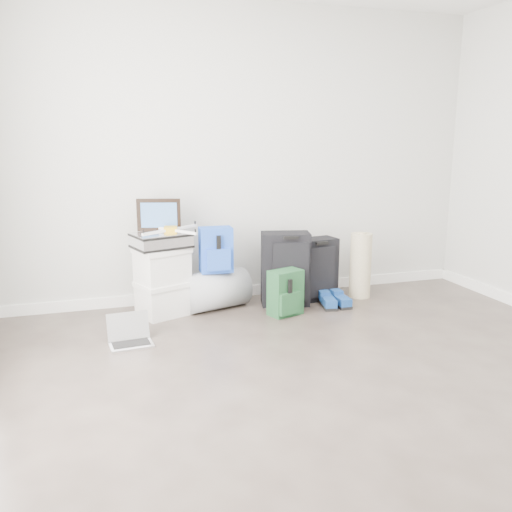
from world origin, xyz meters
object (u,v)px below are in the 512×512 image
object	(u,v)px
duffel_bag	(216,290)
carry_on	(316,269)
large_suitcase	(286,269)
laptop	(130,337)
boxes_stack	(163,281)
briefcase	(161,240)

from	to	relation	value
duffel_bag	carry_on	xyz separation A→B (m)	(0.98, -0.00, 0.12)
large_suitcase	carry_on	size ratio (longest dim) A/B	1.14
laptop	duffel_bag	bearing A→B (deg)	32.97
boxes_stack	large_suitcase	bearing A→B (deg)	-23.80
large_suitcase	laptop	xyz separation A→B (m)	(-1.45, -0.57, -0.28)
briefcase	boxes_stack	bearing A→B (deg)	87.39
boxes_stack	carry_on	bearing A→B (deg)	-20.86
briefcase	carry_on	bearing A→B (deg)	-15.37
boxes_stack	briefcase	world-z (taller)	briefcase
duffel_bag	laptop	size ratio (longest dim) A/B	1.70
carry_on	laptop	world-z (taller)	carry_on
carry_on	laptop	distance (m)	1.91
boxes_stack	laptop	world-z (taller)	boxes_stack
laptop	boxes_stack	bearing A→B (deg)	55.68
briefcase	carry_on	world-z (taller)	briefcase
carry_on	boxes_stack	bearing A→B (deg)	171.93
briefcase	laptop	distance (m)	0.92
duffel_bag	carry_on	size ratio (longest dim) A/B	0.96
boxes_stack	duffel_bag	distance (m)	0.50
boxes_stack	briefcase	xyz separation A→B (m)	(0.00, -0.00, 0.36)
boxes_stack	large_suitcase	world-z (taller)	large_suitcase
briefcase	carry_on	distance (m)	1.50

